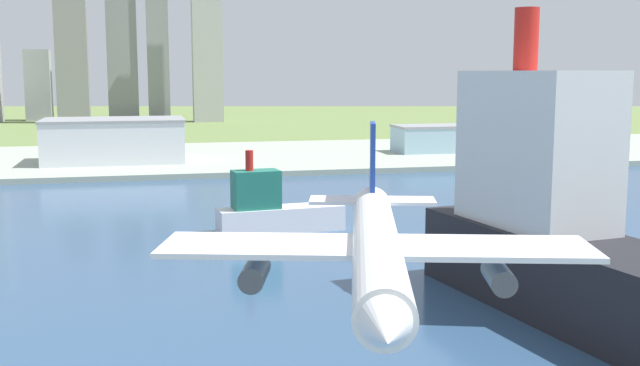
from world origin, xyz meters
The scene contains 9 objects.
ground_plane centered at (0.00, 300.00, 0.00)m, with size 2400.00×2400.00×0.00m, color olive.
water_bay centered at (0.00, 240.00, 0.07)m, with size 840.00×360.00×0.15m, color #2D4C70.
industrial_pier centered at (0.00, 490.00, 1.25)m, with size 840.00×140.00×2.50m, color #9AA895.
airplane_landing centered at (-4.59, 163.88, 28.79)m, with size 39.43×46.37×13.43m.
ferry_boat centered at (10.29, 308.01, 6.42)m, with size 35.64×12.76×22.83m.
cargo_ship centered at (49.84, 222.46, 15.96)m, with size 31.77×86.92×55.68m.
warehouse_main centered at (-36.69, 471.87, 12.51)m, with size 63.86×39.17×19.98m.
warehouse_annex centered at (125.64, 480.49, 9.49)m, with size 43.93×24.00×13.93m.
distant_skyline centered at (-53.16, 822.79, 68.08)m, with size 208.25×69.27×159.77m.
Camera 1 is at (-24.04, 101.13, 43.81)m, focal length 43.56 mm.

